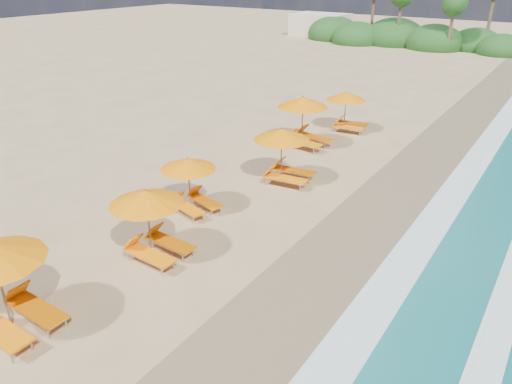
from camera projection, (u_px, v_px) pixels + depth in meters
ground at (256, 221)px, 17.79m from camera, size 160.00×160.00×0.00m
wet_sand at (357, 254)px, 15.77m from camera, size 4.00×160.00×0.01m
surf_foam at (441, 281)px, 14.39m from camera, size 4.00×160.00×0.01m
station_1 at (4, 283)px, 11.92m from camera, size 2.77×2.55×2.58m
station_2 at (152, 220)px, 15.08m from camera, size 2.58×2.38×2.39m
station_3 at (192, 182)px, 18.06m from camera, size 2.67×2.57×2.17m
station_4 at (285, 152)px, 20.47m from camera, size 2.86×2.70×2.46m
station_5 at (306, 119)px, 24.53m from camera, size 3.07×2.90×2.67m
station_6 at (348, 109)px, 27.01m from camera, size 2.67×2.53×2.28m
treeline at (402, 37)px, 56.48m from camera, size 25.80×8.80×9.74m
beach_building at (320, 25)px, 64.27m from camera, size 7.00×5.00×2.80m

